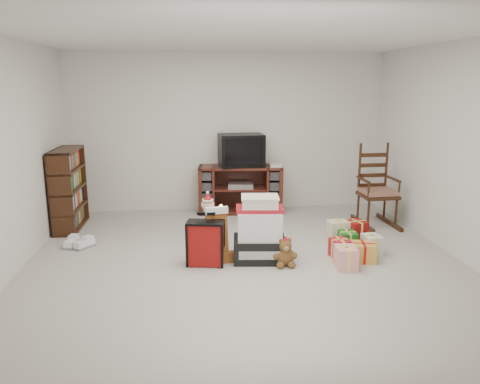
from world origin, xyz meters
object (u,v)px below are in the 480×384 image
(santa_figurine, at_px, (268,225))
(crt_television, at_px, (241,150))
(gift_pile, at_px, (260,233))
(sneaker_pair, at_px, (78,244))
(teddy_bear, at_px, (285,254))
(tv_stand, at_px, (240,189))
(rocking_chair, at_px, (376,196))
(bookshelf, at_px, (69,190))
(red_suitcase, at_px, (206,243))
(mrs_claus_figurine, at_px, (208,224))
(gift_cluster, at_px, (352,244))

(santa_figurine, bearing_deg, crt_television, 97.11)
(gift_pile, xyz_separation_m, sneaker_pair, (-2.21, 0.67, -0.28))
(teddy_bear, bearing_deg, gift_pile, 142.14)
(teddy_bear, bearing_deg, sneaker_pair, 160.59)
(gift_pile, distance_m, sneaker_pair, 2.32)
(gift_pile, relative_size, crt_television, 1.05)
(tv_stand, distance_m, sneaker_pair, 2.67)
(rocking_chair, height_order, teddy_bear, rocking_chair)
(bookshelf, height_order, gift_pile, bookshelf)
(red_suitcase, relative_size, teddy_bear, 1.88)
(crt_television, bearing_deg, mrs_claus_figurine, -115.80)
(mrs_claus_figurine, height_order, sneaker_pair, mrs_claus_figurine)
(gift_pile, height_order, mrs_claus_figurine, gift_pile)
(gift_pile, bearing_deg, santa_figurine, 78.27)
(bookshelf, bearing_deg, santa_figurine, -18.51)
(santa_figurine, relative_size, sneaker_pair, 1.46)
(red_suitcase, relative_size, crt_television, 0.84)
(gift_cluster, bearing_deg, crt_television, 118.82)
(tv_stand, distance_m, gift_pile, 2.12)
(rocking_chair, bearing_deg, gift_cluster, -124.79)
(bookshelf, bearing_deg, gift_cluster, -21.87)
(sneaker_pair, bearing_deg, bookshelf, 129.18)
(sneaker_pair, bearing_deg, crt_television, 54.30)
(tv_stand, height_order, sneaker_pair, tv_stand)
(gift_pile, height_order, gift_cluster, gift_pile)
(teddy_bear, distance_m, sneaker_pair, 2.62)
(tv_stand, height_order, red_suitcase, tv_stand)
(crt_television, bearing_deg, rocking_chair, -28.54)
(rocking_chair, relative_size, gift_pile, 1.63)
(red_suitcase, relative_size, mrs_claus_figurine, 0.90)
(santa_figurine, bearing_deg, gift_pile, -107.53)
(tv_stand, relative_size, red_suitcase, 2.24)
(tv_stand, relative_size, bookshelf, 1.19)
(bookshelf, relative_size, santa_figurine, 1.99)
(gift_pile, distance_m, crt_television, 2.23)
(bookshelf, xyz_separation_m, red_suitcase, (1.87, -1.63, -0.28))
(red_suitcase, bearing_deg, sneaker_pair, 164.61)
(bookshelf, distance_m, red_suitcase, 2.50)
(crt_television, bearing_deg, santa_figurine, -86.90)
(mrs_claus_figurine, distance_m, sneaker_pair, 1.65)
(bookshelf, relative_size, teddy_bear, 3.54)
(mrs_claus_figurine, bearing_deg, sneaker_pair, 179.77)
(bookshelf, xyz_separation_m, gift_pile, (2.49, -1.54, -0.22))
(sneaker_pair, bearing_deg, red_suitcase, -4.49)
(mrs_claus_figurine, xyz_separation_m, crt_television, (0.59, 1.47, 0.74))
(mrs_claus_figurine, relative_size, sneaker_pair, 1.71)
(gift_pile, relative_size, teddy_bear, 2.34)
(gift_cluster, height_order, crt_television, crt_television)
(gift_cluster, bearing_deg, red_suitcase, -174.45)
(gift_pile, xyz_separation_m, teddy_bear, (0.26, -0.20, -0.19))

